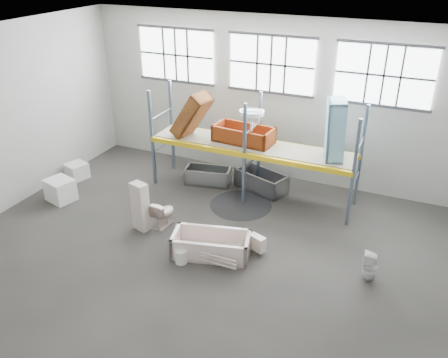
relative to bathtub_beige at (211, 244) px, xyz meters
The scene contains 32 objects.
floor 0.45m from the bathtub_beige, 139.72° to the right, with size 12.00×10.00×0.10m, color #4A4540.
ceiling 4.79m from the bathtub_beige, 139.72° to the right, with size 12.00×10.00×0.10m, color silver.
wall_back 5.34m from the bathtub_beige, 92.81° to the left, with size 12.00×0.10×5.00m, color #A3A097.
wall_front 5.71m from the bathtub_beige, 92.59° to the right, with size 12.00×0.10×5.00m, color #B2AFA5.
window_left 6.73m from the bathtub_beige, 125.96° to the left, with size 2.60×0.04×1.60m, color white.
window_mid 5.79m from the bathtub_beige, 92.88° to the left, with size 2.60×0.04×1.60m, color white.
window_right 6.50m from the bathtub_beige, 57.99° to the left, with size 2.60×0.04×1.60m, color white.
rack_upright_la 4.39m from the bathtub_beige, 140.19° to the left, with size 0.08×0.08×3.00m, color slate.
rack_upright_lb 5.21m from the bathtub_beige, 129.71° to the left, with size 0.08×0.08×3.00m, color slate.
rack_upright_ma 2.97m from the bathtub_beige, 95.04° to the left, with size 0.08×0.08×3.00m, color slate.
rack_upright_mb 4.09m from the bathtub_beige, 93.49° to the left, with size 0.08×0.08×3.00m, color slate.
rack_upright_ra 4.05m from the bathtub_beige, 44.33° to the left, with size 0.08×0.08×3.00m, color slate.
rack_upright_rb 4.93m from the bathtub_beige, 54.68° to the left, with size 0.08×0.08×3.00m, color slate.
rack_beam_front 2.97m from the bathtub_beige, 95.04° to the left, with size 6.00×0.10×0.14m, color yellow.
rack_beam_back 4.09m from the bathtub_beige, 93.49° to the left, with size 6.00×0.10×0.14m, color yellow.
shelf_deck 3.56m from the bathtub_beige, 94.13° to the left, with size 5.90×1.10×0.03m, color gray.
wet_patch 2.52m from the bathtub_beige, 95.44° to the left, with size 1.80×1.80×0.00m, color black.
bathtub_beige is the anchor object (origin of this frame).
cistern_spare 1.12m from the bathtub_beige, 26.50° to the left, with size 0.41×0.19×0.39m, color beige.
sink_in_tub 0.60m from the bathtub_beige, 39.65° to the left, with size 0.43×0.43×0.15m, color beige.
toilet_beige 1.85m from the bathtub_beige, 158.92° to the left, with size 0.41×0.72×0.74m, color beige.
cistern_tall 2.22m from the bathtub_beige, behind, with size 0.43×0.28×1.34m, color beige.
toilet_white 3.70m from the bathtub_beige, ahead, with size 0.32×0.33×0.72m, color white.
steel_tub_left 3.79m from the bathtub_beige, 116.86° to the left, with size 1.39×0.65×0.51m, color #AEB3B7, non-canonical shape.
steel_tub_right 3.66m from the bathtub_beige, 90.58° to the left, with size 1.57×0.73×0.57m, color #98999F, non-canonical shape.
rust_tub_flat 3.76m from the bathtub_beige, 99.10° to the left, with size 1.73×0.81×0.49m, color #97280C, non-canonical shape.
rust_tub_tilted 4.21m from the bathtub_beige, 123.83° to the left, with size 1.50×0.70×0.42m, color #8F5A1D, non-canonical shape.
sink_on_shelf 3.64m from the bathtub_beige, 93.97° to the left, with size 0.70×0.54×0.62m, color white.
blue_tub_upright 4.42m from the bathtub_beige, 57.53° to the left, with size 1.64×0.77×0.46m, color #7BB0C7, non-canonical shape.
bucket 0.79m from the bathtub_beige, 130.59° to the right, with size 0.29×0.29×0.34m, color silver.
carton_near 5.24m from the bathtub_beige, behind, with size 0.76×0.65×0.65m, color white.
carton_far 6.06m from the bathtub_beige, 160.82° to the left, with size 0.60×0.60×0.50m, color silver.
Camera 1 is at (4.30, -8.20, 6.77)m, focal length 37.34 mm.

